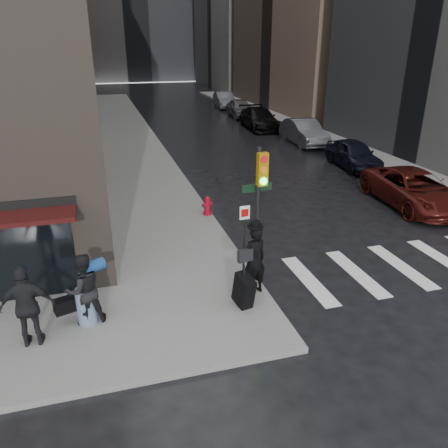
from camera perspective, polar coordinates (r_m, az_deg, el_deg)
The scene contains 15 objects.
ground at distance 11.46m, azimuth -2.86°, elevation -12.17°, with size 140.00×140.00×0.00m, color black.
sidewalk_left at distance 36.81m, azimuth -12.85°, elevation 12.02°, with size 4.00×50.00×0.15m, color slate.
sidewalk_right at distance 39.91m, azimuth 7.34°, elevation 13.19°, with size 3.00×50.00×0.15m, color slate.
crosswalk at distance 15.42m, azimuth 24.50°, elevation -4.62°, with size 8.50×3.00×0.01m.
man_overcoat at distance 11.68m, azimuth 3.68°, elevation -5.41°, with size 1.12×1.29×2.15m.
man_jeans at distance 11.06m, azimuth -17.86°, elevation -8.16°, with size 1.35×0.94×1.85m.
man_greycoat at distance 10.73m, azimuth -24.22°, elevation -9.79°, with size 1.20×0.56×1.99m.
traffic_light at distance 11.75m, azimuth 4.48°, elevation 3.29°, with size 0.97×0.47×3.89m.
fire_hydrant at distance 17.39m, azimuth -2.20°, elevation 2.31°, with size 0.45×0.34×0.77m.
parked_car_0 at distance 20.32m, azimuth 23.56°, elevation 4.21°, with size 2.51×5.44×1.51m, color #42100D.
parked_car_1 at distance 25.72m, azimuth 16.55°, elevation 8.78°, with size 1.81×4.49×1.53m, color black.
parked_car_2 at distance 31.04m, azimuth 10.39°, elevation 11.73°, with size 1.76×5.06×1.67m, color #424347.
parked_car_3 at distance 36.35m, azimuth 4.62°, elevation 13.57°, with size 2.31×5.69×1.65m, color black.
parked_car_4 at distance 42.35m, azimuth 2.11°, elevation 14.91°, with size 1.93×4.79×1.63m, color #4F4F54.
parked_car_5 at distance 48.37m, azimuth 0.04°, elevation 15.90°, with size 1.74×4.99×1.64m, color #45464B.
Camera 1 is at (-2.05, -9.18, 6.55)m, focal length 35.00 mm.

